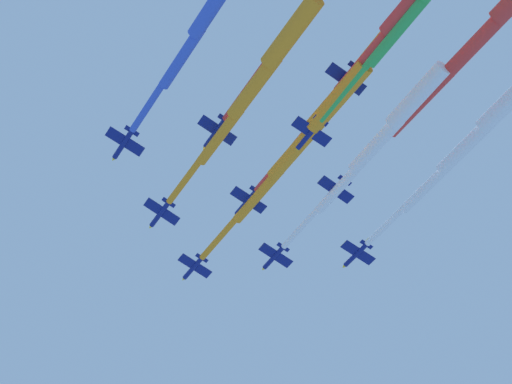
% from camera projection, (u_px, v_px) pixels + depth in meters
% --- Properties ---
extents(jet_lead, '(21.82, 71.21, 4.20)m').
position_uv_depth(jet_lead, '(297.00, 147.00, 161.56)').
color(jet_lead, navy).
extents(jet_port_inner, '(19.56, 66.13, 4.29)m').
position_uv_depth(jet_port_inner, '(254.00, 85.00, 150.67)').
color(jet_port_inner, navy).
extents(jet_starboard_inner, '(19.22, 66.70, 4.27)m').
position_uv_depth(jet_starboard_inner, '(377.00, 143.00, 162.62)').
color(jet_starboard_inner, navy).
extents(jet_port_mid, '(21.41, 72.03, 4.19)m').
position_uv_depth(jet_port_mid, '(368.00, 57.00, 148.11)').
color(jet_port_mid, navy).
extents(jet_starboard_mid, '(19.13, 63.44, 4.16)m').
position_uv_depth(jet_starboard_mid, '(215.00, 2.00, 140.82)').
color(jet_starboard_mid, navy).
extents(jet_port_outer, '(18.69, 63.36, 4.20)m').
position_uv_depth(jet_port_outer, '(466.00, 146.00, 161.55)').
color(jet_port_outer, navy).
extents(jet_trail_port, '(22.34, 72.67, 4.23)m').
position_uv_depth(jet_trail_port, '(475.00, 44.00, 147.25)').
color(jet_trail_port, navy).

